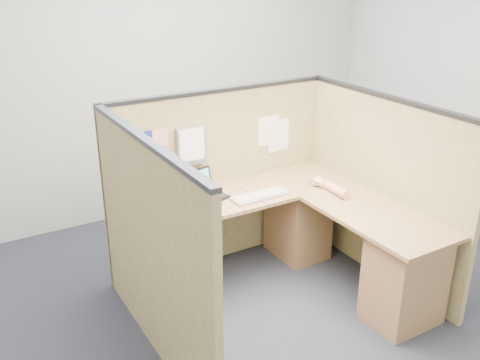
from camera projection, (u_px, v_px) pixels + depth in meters
floor at (285, 311)px, 4.08m from camera, size 5.00×5.00×0.00m
wall_back at (160, 78)px, 5.34m from camera, size 5.00×0.00×5.00m
cubicle_partitions at (257, 200)px, 4.13m from camera, size 2.06×1.83×1.53m
l_desk at (285, 244)px, 4.24m from camera, size 1.95×1.75×0.73m
laptop at (205, 190)px, 4.26m from camera, size 0.33×0.34×0.21m
keyboard at (260, 196)px, 4.25m from camera, size 0.47×0.16×0.03m
mouse at (319, 183)px, 4.48m from camera, size 0.13×0.09×0.05m
hand_forearm at (331, 187)px, 4.36m from camera, size 0.11×0.40×0.08m
blue_poster at (118, 138)px, 3.96m from camera, size 0.19×0.01×0.25m
american_flag at (152, 141)px, 4.09m from camera, size 0.22×0.01×0.37m
file_holder at (191, 146)px, 4.27m from camera, size 0.25×0.05×0.31m
paper_left at (269, 131)px, 4.65m from camera, size 0.21×0.01×0.26m
paper_right at (279, 136)px, 4.72m from camera, size 0.22×0.02×0.29m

